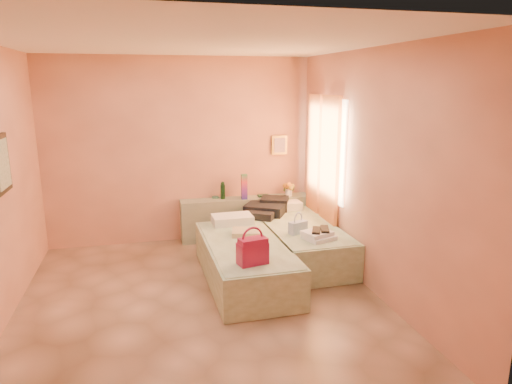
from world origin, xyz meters
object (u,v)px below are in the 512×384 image
bed_left (245,262)px  flower_vase (289,188)px  bed_right (299,241)px  water_bottle (223,191)px  headboard_ledge (246,218)px  magenta_handbag (253,251)px  green_book (263,196)px  towel_stack (319,235)px  blue_handbag (298,227)px

bed_left → flower_vase: size_ratio=7.69×
bed_right → water_bottle: water_bottle is taller
headboard_ledge → flower_vase: flower_vase is taller
bed_left → magenta_handbag: magenta_handbag is taller
green_book → towel_stack: (0.27, -1.73, -0.11)m
green_book → water_bottle: bearing=-177.1°
headboard_ledge → green_book: bearing=3.4°
towel_stack → flower_vase: bearing=85.2°
green_book → bed_right: bearing=-73.8°
green_book → magenta_handbag: 2.42m
flower_vase → magenta_handbag: bearing=-116.8°
bed_right → flower_vase: (0.17, 1.01, 0.53)m
bed_left → green_book: size_ratio=11.92×
blue_handbag → towel_stack: bearing=-79.6°
headboard_ledge → blue_handbag: blue_handbag is taller
water_bottle → towel_stack: size_ratio=0.73×
water_bottle → magenta_handbag: bearing=-91.9°
water_bottle → towel_stack: (0.92, -1.74, -0.23)m
magenta_handbag → towel_stack: (1.00, 0.57, -0.10)m
headboard_ledge → bed_right: bearing=-63.4°
headboard_ledge → water_bottle: (-0.36, 0.03, 0.45)m
bed_left → green_book: (0.66, 1.62, 0.41)m
magenta_handbag → blue_handbag: size_ratio=1.27×
bed_left → blue_handbag: bearing=12.3°
headboard_ledge → blue_handbag: (0.37, -1.43, 0.26)m
bed_left → bed_right: same height
bed_right → towel_stack: bearing=-88.5°
green_book → blue_handbag: green_book is taller
bed_left → green_book: bearing=66.6°
towel_stack → bed_left: bearing=173.6°
bed_right → towel_stack: towel_stack is taller
bed_left → towel_stack: (0.93, -0.10, 0.30)m
bed_left → flower_vase: (1.07, 1.57, 0.53)m
green_book → flower_vase: bearing=-4.0°
bed_left → magenta_handbag: bearing=-96.6°
blue_handbag → magenta_handbag: bearing=-155.8°
flower_vase → blue_handbag: size_ratio=1.04×
green_book → blue_handbag: 1.45m
bed_right → flower_vase: flower_vase is taller
headboard_ledge → bed_left: size_ratio=1.02×
headboard_ledge → blue_handbag: 1.50m
water_bottle → blue_handbag: size_ratio=1.02×
flower_vase → magenta_handbag: size_ratio=0.82×
flower_vase → blue_handbag: flower_vase is taller
magenta_handbag → blue_handbag: 1.18m
bed_left → blue_handbag: 0.84m
water_bottle → bed_right: bearing=-50.5°
water_bottle → green_book: 0.66m
bed_left → water_bottle: 1.72m
bed_left → headboard_ledge: bearing=75.7°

